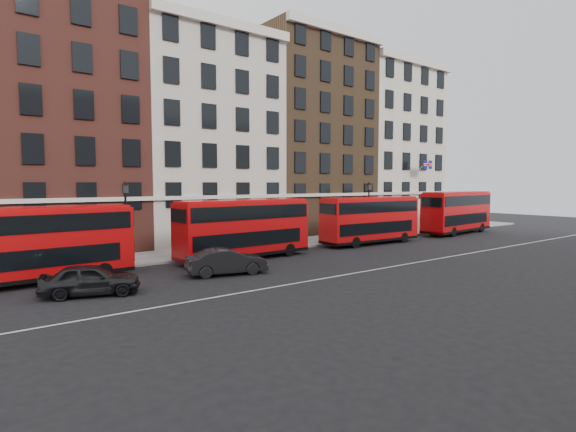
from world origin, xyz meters
TOP-DOWN VIEW (x-y plane):
  - ground at (0.00, 0.00)m, footprint 120.00×120.00m
  - pavement at (0.00, 10.50)m, footprint 80.00×5.00m
  - kerb at (0.00, 8.00)m, footprint 80.00×0.30m
  - road_centre_line at (0.00, -2.00)m, footprint 70.00×0.12m
  - building_terrace at (-0.31, 17.88)m, footprint 64.00×11.95m
  - bus_a at (-15.46, 6.20)m, footprint 9.91×2.90m
  - bus_b at (-2.50, 6.20)m, footprint 10.13×2.89m
  - bus_c at (10.50, 6.20)m, footprint 9.98×2.77m
  - bus_d at (23.95, 6.20)m, footprint 10.83×3.58m
  - car_rear at (-13.74, 1.94)m, footprint 4.83×3.17m
  - car_front at (-6.13, 2.28)m, footprint 4.95×2.71m
  - lamp_post_left at (-9.86, 8.72)m, footprint 0.44×0.44m
  - lamp_post_right at (12.62, 8.33)m, footprint 0.44×0.44m
  - traffic_light at (21.75, 8.10)m, footprint 0.25×0.45m
  - iron_railings at (0.00, 12.70)m, footprint 6.60×0.06m

SIDE VIEW (x-z plane):
  - ground at x=0.00m, z-range 0.00..0.00m
  - road_centre_line at x=0.00m, z-range 0.00..0.01m
  - pavement at x=0.00m, z-range 0.00..0.15m
  - kerb at x=0.00m, z-range 0.00..0.16m
  - iron_railings at x=0.00m, z-range 0.15..1.15m
  - car_rear at x=-13.74m, z-range 0.00..1.53m
  - car_front at x=-6.13m, z-range 0.00..1.55m
  - bus_a at x=-15.46m, z-range 0.15..4.26m
  - bus_c at x=10.50m, z-range 0.15..4.31m
  - bus_b at x=-2.50m, z-range 0.15..4.37m
  - bus_d at x=23.95m, z-range 0.16..4.63m
  - traffic_light at x=21.75m, z-range 0.81..4.08m
  - lamp_post_left at x=-9.86m, z-range 0.42..5.74m
  - lamp_post_right at x=12.62m, z-range 0.42..5.74m
  - building_terrace at x=-0.31m, z-range -0.76..21.24m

